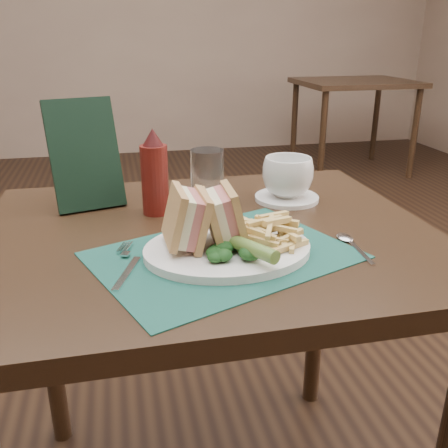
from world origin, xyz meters
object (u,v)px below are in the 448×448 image
coffee_cup (288,177)px  sandwich_half_a (174,219)px  drinking_glass (207,178)px  check_presenter (85,155)px  sandwich_half_b (211,217)px  table_main (211,382)px  saucer (287,198)px  placemat (223,255)px  table_bg_right (352,126)px  ketchup_bottle (154,172)px  plate (228,250)px

coffee_cup → sandwich_half_a: bearing=-139.1°
drinking_glass → check_presenter: check_presenter is taller
check_presenter → sandwich_half_b: bearing=-69.5°
table_main → saucer: bearing=34.2°
placemat → drinking_glass: 0.28m
placemat → sandwich_half_b: (-0.02, 0.02, 0.07)m
table_bg_right → check_presenter: check_presenter is taller
sandwich_half_a → coffee_cup: 0.39m
table_bg_right → placemat: 3.55m
table_main → sandwich_half_a: 0.47m
table_bg_right → sandwich_half_b: sandwich_half_b is taller
table_main → ketchup_bottle: size_ratio=4.84×
table_main → sandwich_half_b: sandwich_half_b is taller
sandwich_half_a → check_presenter: bearing=115.0°
saucer → ketchup_bottle: size_ratio=0.81×
saucer → sandwich_half_b: bearing=-132.1°
table_bg_right → placemat: (-1.77, -3.06, 0.38)m
check_presenter → coffee_cup: bearing=-22.2°
plate → ketchup_bottle: size_ratio=1.61×
placemat → sandwich_half_b: size_ratio=4.22×
placemat → sandwich_half_a: sandwich_half_a is taller
table_bg_right → ketchup_bottle: 3.40m
plate → sandwich_half_b: (-0.03, 0.01, 0.06)m
ketchup_bottle → sandwich_half_a: bearing=-86.9°
table_bg_right → sandwich_half_a: (-1.85, -3.04, 0.45)m
ketchup_bottle → check_presenter: 0.17m
table_bg_right → placemat: placemat is taller
sandwich_half_a → drinking_glass: 0.28m
table_main → table_bg_right: bearing=58.9°
plate → check_presenter: (-0.25, 0.33, 0.11)m
table_bg_right → table_main: bearing=-121.1°
plate → table_main: bearing=92.5°
placemat → saucer: bearing=52.1°
placemat → plate: plate is taller
check_presenter → table_bg_right: bearing=38.9°
coffee_cup → check_presenter: (-0.45, 0.06, 0.06)m
plate → saucer: size_ratio=2.00×
saucer → ketchup_bottle: bearing=-175.6°
table_bg_right → sandwich_half_b: 3.55m
drinking_glass → placemat: bearing=-94.7°
placemat → plate: (0.01, 0.00, 0.01)m
plate → sandwich_half_a: 0.11m
drinking_glass → ketchup_bottle: (-0.12, -0.02, 0.03)m
placemat → check_presenter: bearing=125.8°
table_main → check_presenter: check_presenter is taller
table_main → drinking_glass: (0.02, 0.14, 0.44)m
table_main → ketchup_bottle: bearing=127.7°
plate → drinking_glass: (0.01, 0.27, 0.06)m
plate → check_presenter: size_ratio=1.22×
placemat → drinking_glass: (0.02, 0.27, 0.06)m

